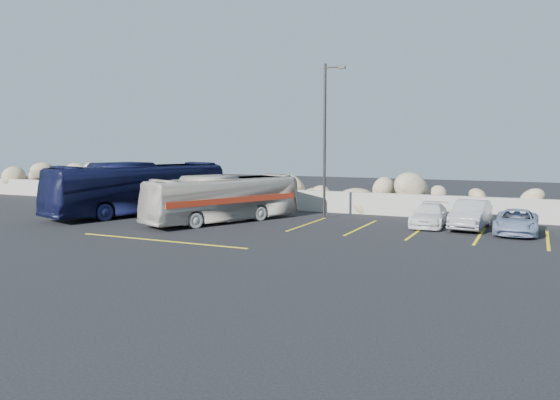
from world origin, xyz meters
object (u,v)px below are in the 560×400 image
at_px(vintage_bus, 224,199).
at_px(car_b, 471,215).
at_px(car_c, 430,215).
at_px(car_d, 516,222).
at_px(tour_coach, 139,188).
at_px(lamppost, 326,136).

xyz_separation_m(vintage_bus, car_b, (11.40, 2.95, -0.53)).
relative_size(vintage_bus, car_b, 2.15).
height_order(car_b, car_c, car_b).
bearing_deg(car_d, car_b, 159.77).
relative_size(car_c, car_d, 0.97).
distance_m(vintage_bus, car_d, 13.56).
xyz_separation_m(tour_coach, car_d, (19.16, 1.64, -0.92)).
relative_size(tour_coach, car_d, 2.74).
bearing_deg(lamppost, tour_coach, -163.06).
relative_size(lamppost, vintage_bus, 0.95).
height_order(car_c, car_d, car_c).
xyz_separation_m(lamppost, car_b, (7.36, -0.64, -3.65)).
bearing_deg(lamppost, car_b, -4.98).
bearing_deg(car_d, tour_coach, -175.17).
bearing_deg(car_c, car_b, 0.87).
relative_size(vintage_bus, car_c, 2.30).
bearing_deg(vintage_bus, car_c, 40.13).
bearing_deg(car_d, vintage_bus, -170.57).
xyz_separation_m(lamppost, car_d, (9.32, -1.36, -3.77)).
relative_size(car_b, car_c, 1.07).
relative_size(tour_coach, car_c, 2.84).
bearing_deg(car_c, tour_coach, -172.74).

